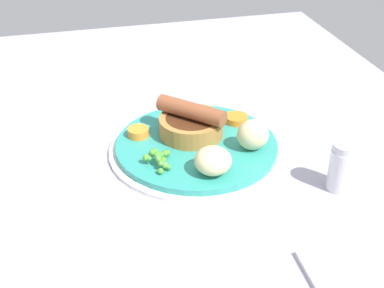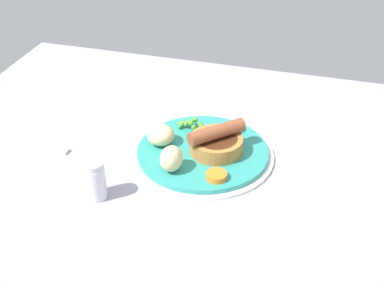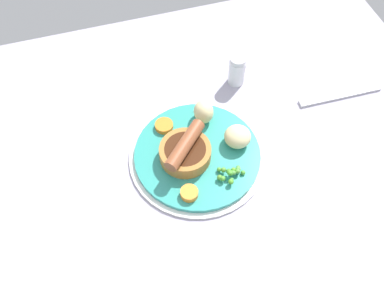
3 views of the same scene
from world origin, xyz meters
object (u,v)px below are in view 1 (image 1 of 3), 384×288
pea_pile (159,158)px  salt_shaker (342,167)px  dinner_plate (197,147)px  potato_chunk_0 (213,161)px  potato_chunk_1 (253,135)px  carrot_slice_2 (236,119)px  carrot_slice_4 (138,132)px  sausage_pudding (191,123)px

pea_pile → salt_shaker: (9.40, 22.26, 1.00)cm
dinner_plate → potato_chunk_0: bearing=1.2°
potato_chunk_1 → salt_shaker: 13.20cm
pea_pile → carrot_slice_2: 16.30cm
dinner_plate → carrot_slice_4: bearing=-116.5°
carrot_slice_4 → pea_pile: bearing=10.5°
carrot_slice_4 → carrot_slice_2: bearing=91.7°
sausage_pudding → potato_chunk_0: 10.24cm
pea_pile → potato_chunk_1: potato_chunk_1 is taller
dinner_plate → carrot_slice_2: (-4.39, 7.52, 1.36)cm
carrot_slice_2 → carrot_slice_4: size_ratio=1.12×
potato_chunk_1 → carrot_slice_2: potato_chunk_1 is taller
carrot_slice_4 → salt_shaker: (17.44, 23.75, 1.33)cm
carrot_slice_4 → potato_chunk_0: bearing=34.4°
sausage_pudding → pea_pile: (6.50, -6.19, -1.02)cm
dinner_plate → sausage_pudding: (-2.39, -0.20, 2.81)cm
salt_shaker → pea_pile: bearing=-112.9°
sausage_pudding → carrot_slice_4: bearing=33.7°
sausage_pudding → salt_shaker: 22.61cm
pea_pile → carrot_slice_4: (-8.04, -1.49, -0.33)cm
pea_pile → salt_shaker: bearing=67.1°
dinner_plate → salt_shaker: 21.02cm
potato_chunk_0 → carrot_slice_2: 14.32cm
potato_chunk_0 → carrot_slice_4: potato_chunk_0 is taller
sausage_pudding → carrot_slice_4: size_ratio=3.03×
sausage_pudding → carrot_slice_4: 7.95cm
sausage_pudding → carrot_slice_2: 8.10cm
pea_pile → potato_chunk_0: (3.74, 6.57, 0.88)cm
sausage_pudding → salt_shaker: salt_shaker is taller
potato_chunk_1 → potato_chunk_0: bearing=-58.5°
dinner_plate → sausage_pudding: sausage_pudding is taller
dinner_plate → carrot_slice_4: size_ratio=8.19×
carrot_slice_4 → salt_shaker: salt_shaker is taller
salt_shaker → dinner_plate: bearing=-130.4°
potato_chunk_1 → carrot_slice_2: (-7.88, 0.25, -1.75)cm
carrot_slice_2 → carrot_slice_4: carrot_slice_4 is taller
potato_chunk_1 → carrot_slice_4: 16.95cm
sausage_pudding → carrot_slice_4: (-1.54, -7.68, -1.35)cm
pea_pile → salt_shaker: salt_shaker is taller
sausage_pudding → dinner_plate: bearing=139.9°
pea_pile → potato_chunk_0: 7.61cm
salt_shaker → carrot_slice_2: bearing=-155.0°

